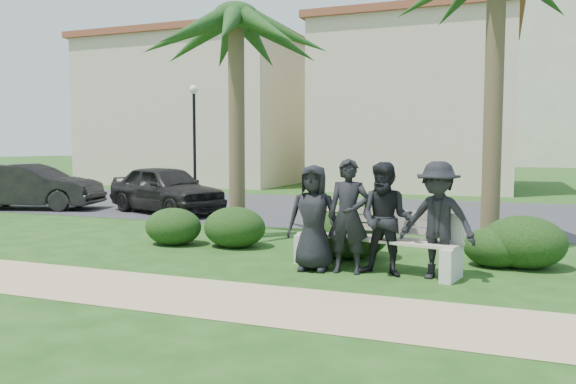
% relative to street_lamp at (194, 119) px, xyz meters
% --- Properties ---
extents(ground, '(160.00, 160.00, 0.00)m').
position_rel_street_lamp_xyz_m(ground, '(9.00, -12.00, -2.94)').
color(ground, '#1C4213').
rests_on(ground, ground).
extents(footpath, '(30.00, 1.60, 0.01)m').
position_rel_street_lamp_xyz_m(footpath, '(9.00, -13.80, -2.94)').
color(footpath, tan).
rests_on(footpath, ground).
extents(asphalt_street, '(160.00, 8.00, 0.01)m').
position_rel_street_lamp_xyz_m(asphalt_street, '(9.00, -4.00, -2.94)').
color(asphalt_street, '#2D2D30').
rests_on(asphalt_street, ground).
extents(stucco_bldg_left, '(10.40, 8.40, 7.30)m').
position_rel_street_lamp_xyz_m(stucco_bldg_left, '(-3.00, 6.00, 0.72)').
color(stucco_bldg_left, beige).
rests_on(stucco_bldg_left, ground).
extents(stucco_bldg_right, '(8.40, 8.40, 7.30)m').
position_rel_street_lamp_xyz_m(stucco_bldg_right, '(8.00, 6.00, 0.72)').
color(stucco_bldg_right, beige).
rests_on(stucco_bldg_right, ground).
extents(street_lamp, '(0.36, 0.36, 4.29)m').
position_rel_street_lamp_xyz_m(street_lamp, '(0.00, 0.00, 0.00)').
color(street_lamp, black).
rests_on(street_lamp, ground).
extents(park_bench, '(2.62, 1.10, 0.87)m').
position_rel_street_lamp_xyz_m(park_bench, '(9.83, -11.54, -2.55)').
color(park_bench, '#B0A394').
rests_on(park_bench, ground).
extents(man_a, '(0.81, 0.56, 1.58)m').
position_rel_street_lamp_xyz_m(man_a, '(8.98, -11.91, -2.15)').
color(man_a, black).
rests_on(man_a, ground).
extents(man_b, '(0.63, 0.43, 1.67)m').
position_rel_street_lamp_xyz_m(man_b, '(9.51, -11.90, -2.11)').
color(man_b, black).
rests_on(man_b, ground).
extents(man_c, '(0.85, 0.69, 1.63)m').
position_rel_street_lamp_xyz_m(man_c, '(10.05, -11.86, -2.13)').
color(man_c, black).
rests_on(man_c, ground).
extents(man_d, '(1.17, 0.82, 1.64)m').
position_rel_street_lamp_xyz_m(man_d, '(10.76, -11.81, -2.12)').
color(man_d, black).
rests_on(man_d, ground).
extents(hedge_a, '(1.09, 0.90, 0.71)m').
position_rel_street_lamp_xyz_m(hedge_a, '(5.80, -10.73, -2.59)').
color(hedge_a, black).
rests_on(hedge_a, ground).
extents(hedge_b, '(1.17, 0.97, 0.77)m').
position_rel_street_lamp_xyz_m(hedge_b, '(7.00, -10.55, -2.56)').
color(hedge_b, black).
rests_on(hedge_b, ground).
extents(hedge_c, '(0.99, 0.82, 0.65)m').
position_rel_street_lamp_xyz_m(hedge_c, '(8.90, -10.45, -2.62)').
color(hedge_c, black).
rests_on(hedge_c, ground).
extents(hedge_d, '(1.49, 1.23, 0.97)m').
position_rel_street_lamp_xyz_m(hedge_d, '(9.17, -10.74, -2.46)').
color(hedge_d, black).
rests_on(hedge_d, ground).
extents(hedge_e, '(0.97, 0.81, 0.64)m').
position_rel_street_lamp_xyz_m(hedge_e, '(11.52, -10.65, -2.63)').
color(hedge_e, black).
rests_on(hedge_e, ground).
extents(hedge_f, '(1.26, 1.04, 0.82)m').
position_rel_street_lamp_xyz_m(hedge_f, '(11.92, -10.56, -2.53)').
color(hedge_f, black).
rests_on(hedge_f, ground).
extents(palm_left, '(3.00, 3.00, 5.29)m').
position_rel_street_lamp_xyz_m(palm_left, '(6.63, -9.67, 1.39)').
color(palm_left, brown).
rests_on(palm_left, ground).
extents(car_a, '(4.21, 2.95, 1.33)m').
position_rel_street_lamp_xyz_m(car_a, '(2.87, -6.50, -2.28)').
color(car_a, black).
rests_on(car_a, ground).
extents(car_b, '(4.24, 2.45, 1.32)m').
position_rel_street_lamp_xyz_m(car_b, '(-1.37, -7.08, -2.28)').
color(car_b, black).
rests_on(car_b, ground).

